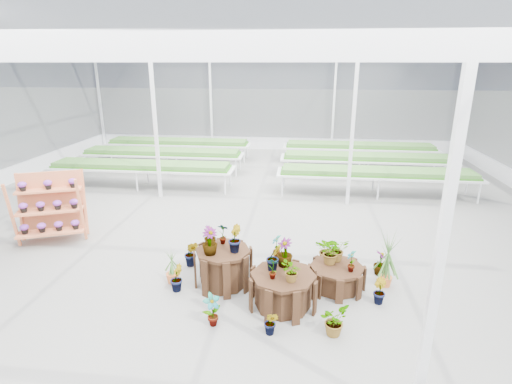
# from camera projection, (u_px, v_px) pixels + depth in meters

# --- Properties ---
(ground_plane) EXTENTS (24.00, 24.00, 0.00)m
(ground_plane) POSITION_uv_depth(u_px,v_px,m) (229.00, 258.00, 8.97)
(ground_plane) COLOR gray
(ground_plane) RESTS_ON ground
(greenhouse_shell) EXTENTS (18.00, 24.00, 4.50)m
(greenhouse_shell) POSITION_uv_depth(u_px,v_px,m) (227.00, 161.00, 8.27)
(greenhouse_shell) COLOR white
(greenhouse_shell) RESTS_ON ground
(steel_frame) EXTENTS (18.00, 24.00, 4.50)m
(steel_frame) POSITION_uv_depth(u_px,v_px,m) (227.00, 161.00, 8.27)
(steel_frame) COLOR silver
(steel_frame) RESTS_ON ground
(nursery_benches) EXTENTS (16.00, 7.00, 0.84)m
(nursery_benches) POSITION_uv_depth(u_px,v_px,m) (262.00, 164.00, 15.64)
(nursery_benches) COLOR silver
(nursery_benches) RESTS_ON ground
(plinth_tall) EXTENTS (1.38, 1.38, 0.75)m
(plinth_tall) POSITION_uv_depth(u_px,v_px,m) (223.00, 267.00, 7.82)
(plinth_tall) COLOR #341E10
(plinth_tall) RESTS_ON ground
(plinth_mid) EXTENTS (1.59, 1.59, 0.63)m
(plinth_mid) POSITION_uv_depth(u_px,v_px,m) (283.00, 290.00, 7.14)
(plinth_mid) COLOR #341E10
(plinth_mid) RESTS_ON ground
(plinth_low) EXTENTS (1.10, 1.10, 0.48)m
(plinth_low) POSITION_uv_depth(u_px,v_px,m) (336.00, 277.00, 7.72)
(plinth_low) COLOR #341E10
(plinth_low) RESTS_ON ground
(shelf_rack) EXTENTS (1.77, 1.36, 1.67)m
(shelf_rack) POSITION_uv_depth(u_px,v_px,m) (50.00, 209.00, 9.64)
(shelf_rack) COLOR #C5673F
(shelf_rack) RESTS_ON ground
(nursery_plants) EXTENTS (4.60, 3.06, 1.32)m
(nursery_plants) POSITION_uv_depth(u_px,v_px,m) (290.00, 261.00, 7.74)
(nursery_plants) COLOR #406D2F
(nursery_plants) RESTS_ON ground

